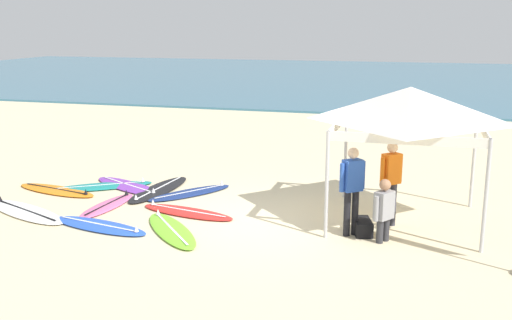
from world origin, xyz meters
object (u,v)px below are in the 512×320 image
Objects in this scene: person_blue at (352,185)px; gear_bag_near_tent at (362,227)px; canopy_tent at (410,105)px; person_grey at (384,208)px; surfboard_teal at (101,186)px; surfboard_purple at (129,186)px; person_orange at (391,178)px; surfboard_lime at (171,230)px; surfboard_red at (187,212)px; surfboard_orange at (57,190)px; surfboard_white at (26,212)px; surfboard_navy at (190,193)px; surfboard_black at (159,189)px; surfboard_pink at (108,205)px; surfboard_blue at (99,226)px.

person_blue reaches higher than gear_bag_near_tent.
person_blue is (-0.95, -1.13, -1.40)m from canopy_tent.
surfboard_teal is at bearing 164.60° from person_grey.
person_orange reaches higher than surfboard_purple.
surfboard_lime is 3.59m from person_blue.
person_grey is at bearing -39.40° from gear_bag_near_tent.
surfboard_red is 0.93× the size of surfboard_teal.
surfboard_red is 3.74m from surfboard_orange.
surfboard_orange is at bearing 101.71° from surfboard_white.
surfboard_navy is 1.25× the size of person_orange.
surfboard_red and surfboard_navy have the same top height.
surfboard_teal is 0.96× the size of surfboard_black.
surfboard_pink is 1.14× the size of person_orange.
person_grey is (-0.33, -1.33, -1.73)m from canopy_tent.
surfboard_red is at bearing 43.72° from surfboard_blue.
gear_bag_near_tent is at bearing 32.59° from person_blue.
surfboard_orange and surfboard_blue have the same top height.
surfboard_red is 1.17× the size of surfboard_pink.
canopy_tent reaches higher than surfboard_red.
surfboard_purple is at bearing 175.49° from surfboard_navy.
person_grey reaches higher than surfboard_teal.
surfboard_teal is at bearing -163.16° from surfboard_purple.
person_orange is (4.05, 1.48, 0.95)m from surfboard_lime.
person_grey reaches higher than surfboard_purple.
person_grey reaches higher than surfboard_black.
surfboard_purple is 0.68m from surfboard_teal.
person_blue is at bearing -147.41° from gear_bag_near_tent.
canopy_tent reaches higher than surfboard_pink.
person_grey is (-0.06, -0.93, -0.33)m from person_orange.
surfboard_red is 0.89× the size of surfboard_black.
surfboard_red is 3.44m from surfboard_white.
canopy_tent is at bearing 0.10° from surfboard_orange.
surfboard_teal is 1.44× the size of person_blue.
surfboard_purple is at bearing 169.46° from person_orange.
canopy_tent is at bearing 49.87° from person_blue.
surfboard_black is 5.25m from person_blue.
surfboard_navy is 1.78× the size of person_grey.
surfboard_orange is at bearing -152.18° from surfboard_purple.
person_grey is 2.00× the size of gear_bag_near_tent.
person_orange is 2.85× the size of gear_bag_near_tent.
surfboard_purple is 6.14m from gear_bag_near_tent.
surfboard_white is at bearing -164.94° from surfboard_red.
gear_bag_near_tent reaches higher than surfboard_blue.
surfboard_orange and surfboard_pink have the same top height.
surfboard_teal is at bearing 140.04° from surfboard_lime.
gear_bag_near_tent is at bearing -3.79° from surfboard_red.
surfboard_purple is at bearing 175.27° from surfboard_black.
surfboard_purple is 1.17× the size of surfboard_lime.
surfboard_blue is (0.81, -2.81, 0.00)m from surfboard_purple.
person_grey reaches higher than surfboard_navy.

